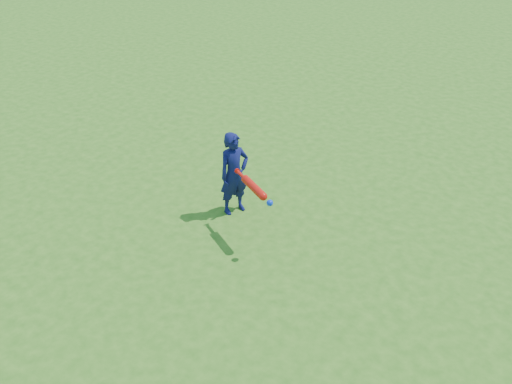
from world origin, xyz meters
TOP-DOWN VIEW (x-y plane):
  - ground at (0.00, 0.00)m, footprint 80.00×80.00m
  - child at (0.02, -0.08)m, footprint 0.35×0.42m
  - bat_swing at (0.51, -0.38)m, footprint 0.67×0.38m

SIDE VIEW (x-z plane):
  - ground at x=0.00m, z-range 0.00..0.00m
  - child at x=0.02m, z-range 0.00..0.97m
  - bat_swing at x=0.51m, z-range 0.58..0.66m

